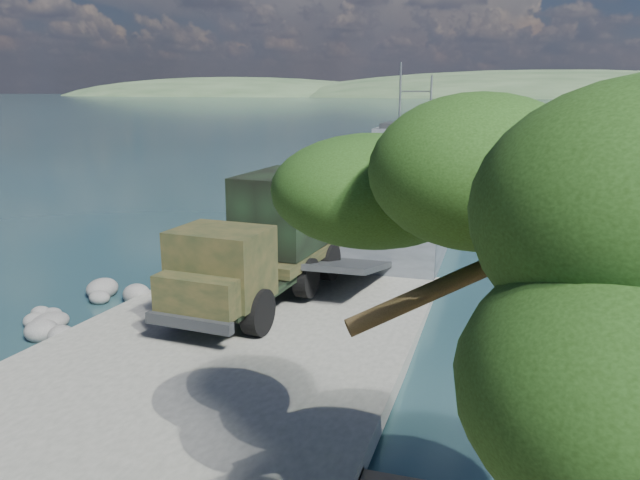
{
  "coord_description": "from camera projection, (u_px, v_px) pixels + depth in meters",
  "views": [
    {
      "loc": [
        7.25,
        -16.41,
        7.54
      ],
      "look_at": [
        0.5,
        6.0,
        1.83
      ],
      "focal_mm": 35.0,
      "sensor_mm": 36.0,
      "label": 1
    }
  ],
  "objects": [
    {
      "name": "military_truck",
      "position": [
        267.0,
        239.0,
        21.12
      ],
      "size": [
        3.54,
        9.09,
        4.12
      ],
      "rotation": [
        0.0,
        0.0,
        -0.08
      ],
      "color": "black",
      "rests_on": "boat_ramp"
    },
    {
      "name": "boat_ramp",
      "position": [
        234.0,
        346.0,
        18.09
      ],
      "size": [
        10.0,
        18.0,
        0.5
      ],
      "primitive_type": "cube",
      "color": "slate",
      "rests_on": "ground"
    },
    {
      "name": "distant_headlands",
      "position": [
        565.0,
        97.0,
        525.95
      ],
      "size": [
        1000.0,
        240.0,
        48.0
      ],
      "primitive_type": null,
      "color": "#30492D",
      "rests_on": "ground"
    },
    {
      "name": "shoreline_rocks",
      "position": [
        86.0,
        315.0,
        21.29
      ],
      "size": [
        3.2,
        5.6,
        0.9
      ],
      "primitive_type": null,
      "color": "#61605E",
      "rests_on": "ground"
    },
    {
      "name": "soldier",
      "position": [
        184.0,
        294.0,
        18.68
      ],
      "size": [
        0.85,
        0.68,
        2.04
      ],
      "primitive_type": "imported",
      "rotation": [
        0.0,
        0.0,
        0.29
      ],
      "color": "black",
      "rests_on": "boat_ramp"
    },
    {
      "name": "pier",
      "position": [
        620.0,
        205.0,
        32.52
      ],
      "size": [
        6.4,
        44.0,
        6.1
      ],
      "color": "#B6B7AC",
      "rests_on": "ground"
    },
    {
      "name": "landing_craft",
      "position": [
        390.0,
        198.0,
        39.2
      ],
      "size": [
        8.95,
        34.47,
        10.21
      ],
      "rotation": [
        0.0,
        0.0,
        0.01
      ],
      "color": "#41484D",
      "rests_on": "ground"
    },
    {
      "name": "overhang_tree",
      "position": [
        636.0,
        257.0,
        5.91
      ],
      "size": [
        8.22,
        7.57,
        7.46
      ],
      "color": "#2F2312",
      "rests_on": "ground"
    },
    {
      "name": "ground",
      "position": [
        248.0,
        341.0,
        19.08
      ],
      "size": [
        1400.0,
        1400.0,
        0.0
      ],
      "primitive_type": "plane",
      "color": "#1D4245",
      "rests_on": "ground"
    }
  ]
}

